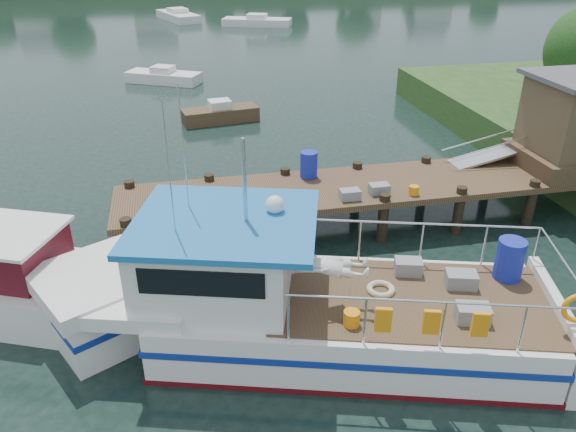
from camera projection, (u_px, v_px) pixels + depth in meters
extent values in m
plane|color=black|center=(309.00, 228.00, 18.16)|extent=(160.00, 160.00, 0.00)
cube|color=#4A3623|center=(370.00, 186.00, 17.94)|extent=(16.00, 3.00, 0.20)
cylinder|color=black|center=(130.00, 249.00, 15.71)|extent=(0.32, 0.32, 1.90)
cylinder|color=black|center=(133.00, 208.00, 17.97)|extent=(0.32, 0.32, 1.90)
cylinder|color=black|center=(219.00, 240.00, 16.18)|extent=(0.32, 0.32, 1.90)
cylinder|color=black|center=(211.00, 201.00, 18.44)|extent=(0.32, 0.32, 1.90)
cylinder|color=black|center=(303.00, 231.00, 16.64)|extent=(0.32, 0.32, 1.90)
cylinder|color=black|center=(285.00, 195.00, 18.90)|extent=(0.32, 0.32, 1.90)
cylinder|color=black|center=(383.00, 223.00, 17.10)|extent=(0.32, 0.32, 1.90)
cylinder|color=black|center=(356.00, 188.00, 19.36)|extent=(0.32, 0.32, 1.90)
cylinder|color=black|center=(458.00, 215.00, 17.57)|extent=(0.32, 0.32, 1.90)
cylinder|color=black|center=(423.00, 182.00, 19.83)|extent=(0.32, 0.32, 1.90)
cylinder|color=black|center=(530.00, 207.00, 18.03)|extent=(0.32, 0.32, 1.90)
cylinder|color=black|center=(488.00, 176.00, 20.29)|extent=(0.32, 0.32, 1.90)
cylinder|color=black|center=(549.00, 171.00, 20.76)|extent=(0.32, 0.32, 1.90)
cube|color=#4A3623|center=(566.00, 158.00, 19.05)|extent=(3.20, 3.00, 0.60)
cube|color=brown|center=(576.00, 118.00, 18.41)|extent=(2.60, 2.60, 2.40)
cube|color=#A5A8AD|center=(491.00, 155.00, 19.43)|extent=(3.34, 0.90, 0.79)
cylinder|color=silver|center=(499.00, 145.00, 18.85)|extent=(3.34, 0.05, 0.76)
cylinder|color=silver|center=(487.00, 137.00, 19.55)|extent=(3.34, 0.05, 0.76)
cube|color=slate|center=(350.00, 194.00, 16.76)|extent=(0.60, 0.40, 0.30)
cube|color=slate|center=(379.00, 189.00, 17.12)|extent=(0.60, 0.40, 0.30)
cylinder|color=orange|center=(414.00, 190.00, 17.05)|extent=(0.30, 0.30, 0.28)
cylinder|color=#17249E|center=(309.00, 164.00, 18.14)|extent=(0.56, 0.56, 0.85)
cube|color=silver|center=(349.00, 320.00, 12.84)|extent=(9.21, 5.75, 1.32)
cube|color=silver|center=(106.00, 308.00, 13.25)|extent=(3.29, 3.29, 1.32)
cube|color=silver|center=(100.00, 279.00, 12.87)|extent=(3.64, 3.57, 0.40)
cube|color=silver|center=(149.00, 282.00, 12.80)|extent=(3.13, 3.78, 0.34)
cube|color=navy|center=(349.00, 314.00, 12.77)|extent=(9.33, 5.83, 0.16)
cube|color=navy|center=(105.00, 302.00, 13.18)|extent=(3.35, 3.35, 0.16)
cube|color=#4D0B0F|center=(347.00, 341.00, 13.12)|extent=(9.32, 5.80, 0.16)
cube|color=#4A3623|center=(412.00, 299.00, 12.44)|extent=(6.81, 4.73, 0.05)
cube|color=silver|center=(550.00, 326.00, 12.47)|extent=(1.20, 3.35, 1.54)
cube|color=silver|center=(217.00, 258.00, 12.36)|extent=(3.92, 3.77, 1.72)
cube|color=black|center=(201.00, 284.00, 10.87)|extent=(2.42, 0.77, 0.57)
cube|color=black|center=(228.00, 214.00, 13.53)|extent=(2.42, 0.77, 0.57)
cube|color=black|center=(143.00, 242.00, 12.32)|extent=(0.63, 1.99, 0.57)
cube|color=#1B66AC|center=(225.00, 222.00, 11.92)|extent=(4.68, 4.29, 0.14)
cylinder|color=silver|center=(245.00, 181.00, 11.45)|extent=(0.11, 0.11, 1.83)
cylinder|color=silver|center=(169.00, 169.00, 10.83)|extent=(0.03, 0.03, 2.75)
cylinder|color=silver|center=(183.00, 148.00, 11.84)|extent=(0.03, 0.03, 2.75)
sphere|color=silver|center=(275.00, 205.00, 12.15)|extent=(0.51, 0.51, 0.41)
cylinder|color=silver|center=(437.00, 302.00, 10.53)|extent=(5.50, 1.69, 0.05)
cylinder|color=silver|center=(417.00, 223.00, 13.33)|extent=(5.50, 1.69, 0.05)
cylinder|color=silver|center=(566.00, 264.00, 11.72)|extent=(0.95, 3.03, 0.05)
cylinder|color=silver|center=(289.00, 318.00, 10.98)|extent=(0.06, 0.06, 1.09)
cylinder|color=silver|center=(299.00, 239.00, 13.78)|extent=(0.06, 0.06, 1.09)
cylinder|color=silver|center=(365.00, 322.00, 10.88)|extent=(0.06, 0.06, 1.09)
cylinder|color=silver|center=(360.00, 241.00, 13.67)|extent=(0.06, 0.06, 1.09)
cylinder|color=silver|center=(443.00, 326.00, 10.77)|extent=(0.06, 0.06, 1.09)
cylinder|color=silver|center=(421.00, 243.00, 13.57)|extent=(0.06, 0.06, 1.09)
cylinder|color=silver|center=(522.00, 330.00, 10.66)|extent=(0.06, 0.06, 1.09)
cylinder|color=silver|center=(484.00, 246.00, 13.46)|extent=(0.06, 0.06, 1.09)
cylinder|color=silver|center=(535.00, 248.00, 13.37)|extent=(0.06, 0.06, 1.09)
cube|color=slate|center=(473.00, 313.00, 11.66)|extent=(0.79, 0.64, 0.37)
cube|color=slate|center=(461.00, 280.00, 12.77)|extent=(0.79, 0.64, 0.37)
cube|color=slate|center=(408.00, 267.00, 13.26)|extent=(0.73, 0.60, 0.37)
cylinder|color=#17249E|center=(510.00, 260.00, 12.95)|extent=(0.80, 0.80, 1.01)
cylinder|color=orange|center=(352.00, 319.00, 11.54)|extent=(0.43, 0.43, 0.34)
torus|color=#BFB28C|center=(381.00, 289.00, 12.66)|extent=(0.80, 0.80, 0.14)
cube|color=orange|center=(383.00, 320.00, 10.79)|extent=(0.34, 0.20, 0.51)
cube|color=orange|center=(431.00, 322.00, 10.73)|extent=(0.34, 0.20, 0.51)
cube|color=orange|center=(480.00, 325.00, 10.66)|extent=(0.34, 0.20, 0.51)
imported|color=silver|center=(320.00, 265.00, 11.82)|extent=(0.67, 0.84, 2.01)
cube|color=silver|center=(2.00, 287.00, 14.20)|extent=(7.70, 5.29, 1.11)
cube|color=#4B0C16|center=(13.00, 254.00, 13.62)|extent=(2.63, 2.63, 1.06)
cube|color=silver|center=(8.00, 234.00, 13.36)|extent=(2.92, 2.92, 0.09)
cube|color=#4A3623|center=(220.00, 115.00, 27.96)|extent=(3.89, 1.83, 0.69)
cube|color=silver|center=(220.00, 105.00, 27.72)|extent=(1.17, 1.05, 0.44)
cube|color=silver|center=(257.00, 22.00, 55.21)|extent=(7.01, 4.46, 0.72)
cube|color=silver|center=(257.00, 16.00, 54.96)|extent=(2.30, 2.15, 0.46)
cube|color=silver|center=(164.00, 77.00, 35.02)|extent=(4.82, 3.56, 0.65)
cube|color=silver|center=(163.00, 69.00, 34.79)|extent=(1.66, 1.59, 0.42)
cube|color=silver|center=(562.00, 81.00, 34.21)|extent=(6.03, 2.23, 0.60)
cube|color=silver|center=(564.00, 74.00, 34.00)|extent=(1.72, 1.49, 0.38)
cube|color=silver|center=(178.00, 16.00, 58.65)|extent=(4.51, 7.45, 0.76)
cube|color=silver|center=(178.00, 10.00, 58.39)|extent=(2.23, 2.41, 0.49)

